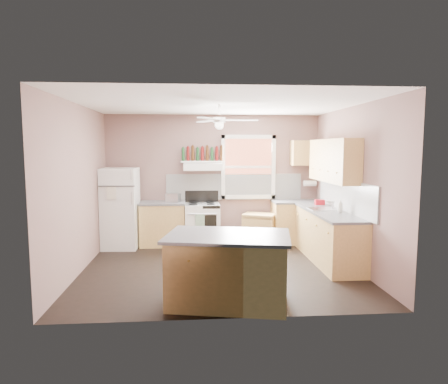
{
  "coord_description": "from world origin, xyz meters",
  "views": [
    {
      "loc": [
        -0.42,
        -6.49,
        2.0
      ],
      "look_at": [
        0.1,
        0.3,
        1.25
      ],
      "focal_mm": 32.0,
      "sensor_mm": 36.0,
      "label": 1
    }
  ],
  "objects": [
    {
      "name": "island",
      "position": [
        0.01,
        -1.5,
        0.43
      ],
      "size": [
        1.63,
        1.21,
        0.86
      ],
      "primitive_type": "cube",
      "rotation": [
        0.0,
        0.0,
        -0.2
      ],
      "color": "#AD8948",
      "rests_on": "floor"
    },
    {
      "name": "cart",
      "position": [
        0.94,
        1.63,
        0.32
      ],
      "size": [
        0.76,
        0.65,
        0.64
      ],
      "primitive_type": "cube",
      "rotation": [
        0.0,
        0.0,
        -0.41
      ],
      "color": "#AD8948",
      "rests_on": "floor"
    },
    {
      "name": "sink",
      "position": [
        1.94,
        0.5,
        0.9
      ],
      "size": [
        0.55,
        0.45,
        0.03
      ],
      "primitive_type": "cube",
      "color": "silver",
      "rests_on": "counter_right"
    },
    {
      "name": "base_cabinet_left",
      "position": [
        -1.06,
        1.7,
        0.43
      ],
      "size": [
        0.9,
        0.6,
        0.86
      ],
      "primitive_type": "cube",
      "color": "#AD8948",
      "rests_on": "floor"
    },
    {
      "name": "upper_cabinet_corner",
      "position": [
        1.95,
        1.83,
        1.9
      ],
      "size": [
        0.6,
        0.33,
        0.52
      ],
      "primitive_type": "cube",
      "color": "#AD8948",
      "rests_on": "wall_back"
    },
    {
      "name": "refrigerator",
      "position": [
        -1.88,
        1.54,
        0.8
      ],
      "size": [
        0.71,
        0.69,
        1.61
      ],
      "primitive_type": "cube",
      "rotation": [
        0.0,
        0.0,
        -0.04
      ],
      "color": "white",
      "rests_on": "floor"
    },
    {
      "name": "backsplash_right",
      "position": [
        2.23,
        0.3,
        1.18
      ],
      "size": [
        0.03,
        2.6,
        0.55
      ],
      "primitive_type": "cube",
      "color": "white",
      "rests_on": "wall_right"
    },
    {
      "name": "ceiling_fan_hub",
      "position": [
        0.0,
        0.0,
        2.45
      ],
      "size": [
        0.2,
        0.2,
        0.08
      ],
      "primitive_type": "cylinder",
      "color": "white",
      "rests_on": "ceiling"
    },
    {
      "name": "soap_bottle",
      "position": [
        2.08,
        0.09,
        1.01
      ],
      "size": [
        0.1,
        0.1,
        0.23
      ],
      "primitive_type": "imported",
      "rotation": [
        0.0,
        0.0,
        6.15
      ],
      "color": "silver",
      "rests_on": "counter_right"
    },
    {
      "name": "red_caddy",
      "position": [
        2.04,
        1.06,
        0.95
      ],
      "size": [
        0.19,
        0.13,
        0.1
      ],
      "primitive_type": "cube",
      "rotation": [
        0.0,
        0.0,
        -0.04
      ],
      "color": "#AD0E19",
      "rests_on": "counter_right"
    },
    {
      "name": "counter_left",
      "position": [
        -1.06,
        1.7,
        0.88
      ],
      "size": [
        0.92,
        0.62,
        0.04
      ],
      "primitive_type": "cube",
      "color": "#4F4F51",
      "rests_on": "base_cabinet_left"
    },
    {
      "name": "island_top",
      "position": [
        0.01,
        -1.5,
        0.88
      ],
      "size": [
        1.73,
        1.31,
        0.04
      ],
      "primitive_type": "cube",
      "rotation": [
        0.0,
        0.0,
        -0.2
      ],
      "color": "#4F4F51",
      "rests_on": "island"
    },
    {
      "name": "counter_right",
      "position": [
        1.94,
        0.3,
        0.88
      ],
      "size": [
        0.62,
        2.22,
        0.04
      ],
      "primitive_type": "cube",
      "color": "#4F4F51",
      "rests_on": "base_cabinet_right"
    },
    {
      "name": "paper_towel",
      "position": [
        2.07,
        1.86,
        1.25
      ],
      "size": [
        0.26,
        0.12,
        0.12
      ],
      "primitive_type": "cylinder",
      "rotation": [
        0.0,
        1.57,
        0.0
      ],
      "color": "white",
      "rests_on": "wall_back"
    },
    {
      "name": "wall_right",
      "position": [
        2.27,
        0.0,
        1.35
      ],
      "size": [
        0.05,
        4.0,
        2.7
      ],
      "primitive_type": "cube",
      "color": "#785953",
      "rests_on": "ground"
    },
    {
      "name": "ceiling",
      "position": [
        0.0,
        0.0,
        2.7
      ],
      "size": [
        4.5,
        4.5,
        0.0
      ],
      "primitive_type": "plane",
      "color": "white",
      "rests_on": "ground"
    },
    {
      "name": "floor",
      "position": [
        0.0,
        0.0,
        0.0
      ],
      "size": [
        4.5,
        4.5,
        0.0
      ],
      "primitive_type": "plane",
      "color": "black",
      "rests_on": "ground"
    },
    {
      "name": "wall_back",
      "position": [
        0.0,
        2.02,
        1.35
      ],
      "size": [
        4.5,
        0.05,
        2.7
      ],
      "primitive_type": "cube",
      "color": "#785953",
      "rests_on": "ground"
    },
    {
      "name": "backsplash_back",
      "position": [
        0.45,
        1.99,
        1.18
      ],
      "size": [
        2.9,
        0.03,
        0.55
      ],
      "primitive_type": "cube",
      "color": "white",
      "rests_on": "wall_back"
    },
    {
      "name": "bottle_shelf",
      "position": [
        -0.23,
        1.87,
        1.72
      ],
      "size": [
        0.9,
        0.26,
        0.03
      ],
      "primitive_type": "cube",
      "color": "white",
      "rests_on": "range_hood"
    },
    {
      "name": "wine_bottles",
      "position": [
        -0.23,
        1.87,
        1.88
      ],
      "size": [
        0.86,
        0.06,
        0.31
      ],
      "color": "#143819",
      "rests_on": "bottle_shelf"
    },
    {
      "name": "window_view",
      "position": [
        0.75,
        1.98,
        1.6
      ],
      "size": [
        1.0,
        0.02,
        1.2
      ],
      "primitive_type": "cube",
      "color": "brown",
      "rests_on": "wall_back"
    },
    {
      "name": "range_hood",
      "position": [
        -0.23,
        1.75,
        1.62
      ],
      "size": [
        0.78,
        0.5,
        0.14
      ],
      "primitive_type": "cube",
      "color": "white",
      "rests_on": "wall_back"
    },
    {
      "name": "window_frame",
      "position": [
        0.75,
        1.96,
        1.6
      ],
      "size": [
        1.16,
        0.07,
        1.36
      ],
      "primitive_type": "cube",
      "color": "white",
      "rests_on": "wall_back"
    },
    {
      "name": "base_cabinet_right",
      "position": [
        1.95,
        0.3,
        0.43
      ],
      "size": [
        0.6,
        2.2,
        0.86
      ],
      "primitive_type": "cube",
      "color": "#AD8948",
      "rests_on": "floor"
    },
    {
      "name": "base_cabinet_corner",
      "position": [
        1.75,
        1.7,
        0.43
      ],
      "size": [
        1.0,
        0.6,
        0.86
      ],
      "primitive_type": "cube",
      "color": "#AD8948",
      "rests_on": "floor"
    },
    {
      "name": "upper_cabinet_right",
      "position": [
        2.08,
        0.5,
        1.78
      ],
      "size": [
        0.33,
        1.8,
        0.76
      ],
      "primitive_type": "cube",
      "color": "#AD8948",
      "rests_on": "wall_right"
    },
    {
      "name": "counter_corner",
      "position": [
        1.75,
        1.7,
        0.88
      ],
      "size": [
        1.02,
        0.62,
        0.04
      ],
      "primitive_type": "cube",
      "color": "#4F4F51",
      "rests_on": "base_cabinet_corner"
    },
    {
      "name": "faucet",
      "position": [
        2.1,
        0.5,
        0.97
      ],
      "size": [
        0.03,
        0.03,
        0.14
      ],
      "primitive_type": "cylinder",
      "color": "silver",
      "rests_on": "sink"
    },
    {
      "name": "toaster",
      "position": [
        -0.84,
        1.65,
        0.99
      ],
      "size": [
        0.32,
        0.25,
        0.18
      ],
      "primitive_type": "cube",
      "rotation": [
        0.0,
        0.0,
        -0.38
      ],
      "color": "silver",
      "rests_on": "counter_left"
    },
    {
      "name": "stove",
      "position": [
        -0.25,
        1.68,
        0.43
      ],
      "size": [
        0.72,
        0.65,
        0.86
      ],
      "primitive_type": "cube",
      "rotation": [
        0.0,
        0.0,
        0.02
      ],
      "color": "white",
      "rests_on": "floor"
    },
    {
      "name": "wall_left",
      "position": [
        -2.27,
        0.0,
        1.35
      ],
      "size": [
        0.05,
        4.0,
        2.7
      ],
      "primitive_type": "cube",
      "color": "#785953",
      "rests_on": "ground"
    }
  ]
}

